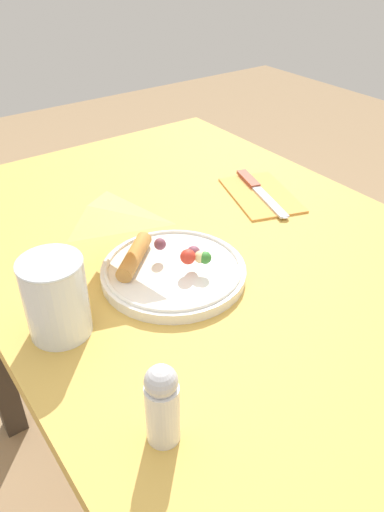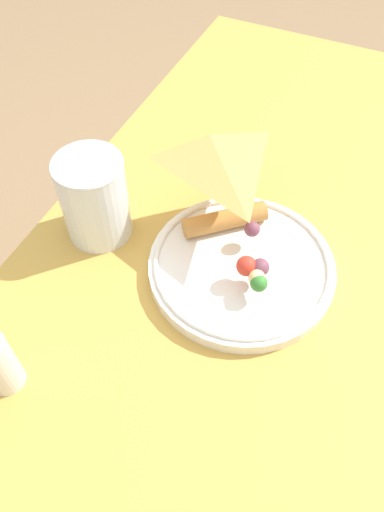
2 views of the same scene
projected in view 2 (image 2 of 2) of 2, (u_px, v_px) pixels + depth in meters
ground_plane at (262, 447)px, 1.17m from camera, size 6.00×6.00×0.00m
dining_table at (311, 311)px, 0.69m from camera, size 0.96×0.70×0.73m
plate_pizza at (240, 263)px, 0.57m from camera, size 0.21×0.21×0.05m
milk_glass at (93, 201)px, 0.58m from camera, size 0.08×0.08×0.11m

